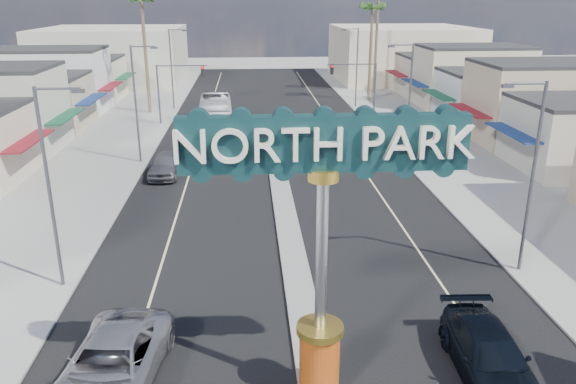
{
  "coord_description": "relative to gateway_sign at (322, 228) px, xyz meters",
  "views": [
    {
      "loc": [
        -2.11,
        -13.15,
        12.4
      ],
      "look_at": [
        -0.5,
        9.06,
        4.61
      ],
      "focal_mm": 35.0,
      "sensor_mm": 36.0,
      "label": 1
    }
  ],
  "objects": [
    {
      "name": "ground",
      "position": [
        0.0,
        28.02,
        -5.93
      ],
      "size": [
        160.0,
        160.0,
        0.0
      ],
      "primitive_type": "plane",
      "color": "gray",
      "rests_on": "ground"
    },
    {
      "name": "road",
      "position": [
        0.0,
        28.02,
        -5.92
      ],
      "size": [
        20.0,
        120.0,
        0.01
      ],
      "primitive_type": "cube",
      "color": "black",
      "rests_on": "ground"
    },
    {
      "name": "median_island",
      "position": [
        0.0,
        12.02,
        -5.85
      ],
      "size": [
        1.3,
        30.0,
        0.16
      ],
      "primitive_type": "cube",
      "color": "gray",
      "rests_on": "ground"
    },
    {
      "name": "sidewalk_left",
      "position": [
        -14.0,
        28.02,
        -5.87
      ],
      "size": [
        8.0,
        120.0,
        0.12
      ],
      "primitive_type": "cube",
      "color": "gray",
      "rests_on": "ground"
    },
    {
      "name": "sidewalk_right",
      "position": [
        14.0,
        28.02,
        -5.87
      ],
      "size": [
        8.0,
        120.0,
        0.12
      ],
      "primitive_type": "cube",
      "color": "gray",
      "rests_on": "ground"
    },
    {
      "name": "storefront_row_left",
      "position": [
        -24.0,
        41.02,
        -2.93
      ],
      "size": [
        12.0,
        42.0,
        6.0
      ],
      "primitive_type": "cube",
      "color": "beige",
      "rests_on": "ground"
    },
    {
      "name": "storefront_row_right",
      "position": [
        24.0,
        41.02,
        -2.93
      ],
      "size": [
        12.0,
        42.0,
        6.0
      ],
      "primitive_type": "cube",
      "color": "#B7B29E",
      "rests_on": "ground"
    },
    {
      "name": "backdrop_far_left",
      "position": [
        -22.0,
        73.02,
        -1.93
      ],
      "size": [
        20.0,
        20.0,
        8.0
      ],
      "primitive_type": "cube",
      "color": "#B7B29E",
      "rests_on": "ground"
    },
    {
      "name": "backdrop_far_right",
      "position": [
        22.0,
        73.02,
        -1.93
      ],
      "size": [
        20.0,
        20.0,
        8.0
      ],
      "primitive_type": "cube",
      "color": "beige",
      "rests_on": "ground"
    },
    {
      "name": "gateway_sign",
      "position": [
        0.0,
        0.0,
        0.0
      ],
      "size": [
        8.2,
        1.5,
        9.15
      ],
      "color": "#C1440E",
      "rests_on": "median_island"
    },
    {
      "name": "traffic_signal_left",
      "position": [
        -9.18,
        42.02,
        -1.65
      ],
      "size": [
        5.09,
        0.45,
        6.0
      ],
      "color": "#47474C",
      "rests_on": "ground"
    },
    {
      "name": "traffic_signal_right",
      "position": [
        9.18,
        42.02,
        -1.65
      ],
      "size": [
        5.09,
        0.45,
        6.0
      ],
      "color": "#47474C",
      "rests_on": "ground"
    },
    {
      "name": "streetlight_l_near",
      "position": [
        -10.43,
        8.02,
        -0.86
      ],
      "size": [
        2.03,
        0.22,
        9.0
      ],
      "color": "#47474C",
      "rests_on": "ground"
    },
    {
      "name": "streetlight_l_mid",
      "position": [
        -10.43,
        28.02,
        -0.86
      ],
      "size": [
        2.03,
        0.22,
        9.0
      ],
      "color": "#47474C",
      "rests_on": "ground"
    },
    {
      "name": "streetlight_l_far",
      "position": [
        -10.43,
        50.02,
        -0.86
      ],
      "size": [
        2.03,
        0.22,
        9.0
      ],
      "color": "#47474C",
      "rests_on": "ground"
    },
    {
      "name": "streetlight_r_near",
      "position": [
        10.43,
        8.02,
        -0.86
      ],
      "size": [
        2.03,
        0.22,
        9.0
      ],
      "color": "#47474C",
      "rests_on": "ground"
    },
    {
      "name": "streetlight_r_mid",
      "position": [
        10.43,
        28.02,
        -0.86
      ],
      "size": [
        2.03,
        0.22,
        9.0
      ],
      "color": "#47474C",
      "rests_on": "ground"
    },
    {
      "name": "streetlight_r_far",
      "position": [
        10.43,
        50.02,
        -0.86
      ],
      "size": [
        2.03,
        0.22,
        9.0
      ],
      "color": "#47474C",
      "rests_on": "ground"
    },
    {
      "name": "palm_left_far",
      "position": [
        -13.0,
        48.02,
        5.57
      ],
      "size": [
        2.6,
        2.6,
        13.1
      ],
      "color": "brown",
      "rests_on": "ground"
    },
    {
      "name": "palm_right_mid",
      "position": [
        13.0,
        54.02,
        4.67
      ],
      "size": [
        2.6,
        2.6,
        12.1
      ],
      "color": "brown",
      "rests_on": "ground"
    },
    {
      "name": "suv_left",
      "position": [
        -6.8,
        0.84,
        -5.05
      ],
      "size": [
        3.64,
        6.64,
        1.76
      ],
      "primitive_type": "imported",
      "rotation": [
        0.0,
        0.0,
        -0.12
      ],
      "color": "#B1B0B5",
      "rests_on": "ground"
    },
    {
      "name": "suv_right",
      "position": [
        5.91,
        0.53,
        -5.1
      ],
      "size": [
        2.59,
        5.78,
        1.65
      ],
      "primitive_type": "imported",
      "rotation": [
        0.0,
        0.0,
        -0.05
      ],
      "color": "black",
      "rests_on": "ground"
    },
    {
      "name": "car_parked_left",
      "position": [
        -8.2,
        24.54,
        -5.07
      ],
      "size": [
        2.1,
        5.05,
        1.71
      ],
      "primitive_type": "imported",
      "rotation": [
        0.0,
        0.0,
        -0.02
      ],
      "color": "#5E5D62",
      "rests_on": "ground"
    },
    {
      "name": "car_parked_right",
      "position": [
        7.57,
        29.56,
        -5.07
      ],
      "size": [
        1.99,
        5.26,
        1.71
      ],
      "primitive_type": "imported",
      "rotation": [
        0.0,
        0.0,
        0.03
      ],
      "color": "silver",
      "rests_on": "ground"
    },
    {
      "name": "city_bus",
      "position": [
        -5.07,
        36.27,
        -4.2
      ],
      "size": [
        3.41,
        12.55,
        3.47
      ],
      "primitive_type": "imported",
      "rotation": [
        0.0,
        0.0,
        0.04
      ],
      "color": "white",
      "rests_on": "ground"
    }
  ]
}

